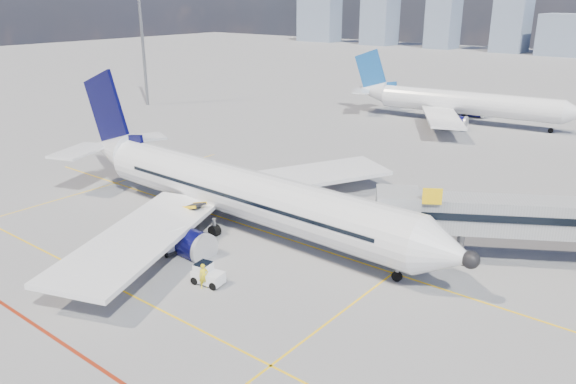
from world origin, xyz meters
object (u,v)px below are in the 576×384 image
(second_aircraft, at_px, (458,103))
(belt_loader, at_px, (171,215))
(main_aircraft, at_px, (231,190))
(ramp_worker, at_px, (204,276))
(baggage_tug, at_px, (207,274))
(cargo_dolly, at_px, (163,235))

(second_aircraft, relative_size, belt_loader, 5.44)
(main_aircraft, distance_m, ramp_worker, 11.93)
(baggage_tug, relative_size, cargo_dolly, 0.56)
(second_aircraft, distance_m, baggage_tug, 63.22)
(baggage_tug, xyz_separation_m, ramp_worker, (0.29, -0.57, 0.17))
(cargo_dolly, relative_size, ramp_worker, 2.37)
(main_aircraft, bearing_deg, belt_loader, -143.46)
(cargo_dolly, height_order, belt_loader, belt_loader)
(baggage_tug, distance_m, belt_loader, 12.31)
(baggage_tug, bearing_deg, cargo_dolly, 156.11)
(main_aircraft, height_order, cargo_dolly, main_aircraft)
(second_aircraft, bearing_deg, ramp_worker, -89.10)
(main_aircraft, relative_size, baggage_tug, 18.54)
(cargo_dolly, distance_m, belt_loader, 5.58)
(second_aircraft, distance_m, cargo_dolly, 60.86)
(main_aircraft, relative_size, second_aircraft, 1.19)
(second_aircraft, xyz_separation_m, belt_loader, (-3.04, -56.75, -2.50))
(main_aircraft, xyz_separation_m, second_aircraft, (-1.42, 53.61, 0.01))
(main_aircraft, xyz_separation_m, ramp_worker, (6.61, -9.65, -2.31))
(baggage_tug, bearing_deg, main_aircraft, 115.95)
(second_aircraft, relative_size, cargo_dolly, 8.70)
(belt_loader, bearing_deg, ramp_worker, -29.21)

